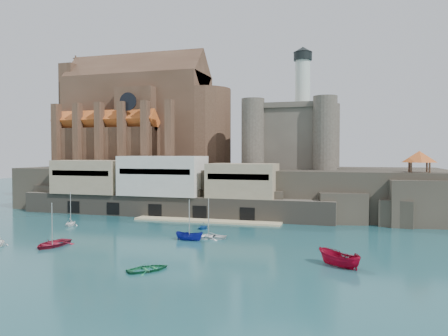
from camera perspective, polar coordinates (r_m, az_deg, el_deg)
ground at (r=72.10m, az=-8.53°, el=-9.00°), size 300.00×300.00×0.00m
promontory at (r=108.12m, az=0.30°, el=-2.67°), size 100.00×36.00×10.00m
quay at (r=96.30m, az=-8.19°, el=-2.58°), size 70.00×12.00×13.05m
church at (r=119.29m, az=-10.52°, el=6.00°), size 47.00×25.93×30.51m
castle_keep at (r=106.13m, az=9.04°, el=4.45°), size 21.20×21.20×29.30m
rock_outcrop at (r=91.14m, az=24.08°, el=-4.29°), size 14.50×10.50×8.70m
pavilion at (r=90.78m, az=24.15°, el=1.19°), size 6.40×6.40×5.40m
boat_0 at (r=69.91m, az=-21.51°, el=-9.47°), size 4.65×1.52×6.45m
boat_2 at (r=69.63m, az=-4.55°, el=-9.38°), size 1.81×1.77×4.58m
boat_3 at (r=52.98m, az=-9.85°, el=-13.05°), size 3.44×3.13×5.07m
boat_4 at (r=87.61m, az=-19.38°, el=-7.13°), size 3.15×2.18×3.39m
boat_5 at (r=55.70m, az=14.75°, el=-12.34°), size 3.16×3.15×5.94m
boat_6 at (r=71.13m, az=-2.03°, el=-9.13°), size 1.40×4.12×5.69m
boat_7 at (r=79.31m, az=-2.75°, el=-7.97°), size 2.78×2.01×2.93m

